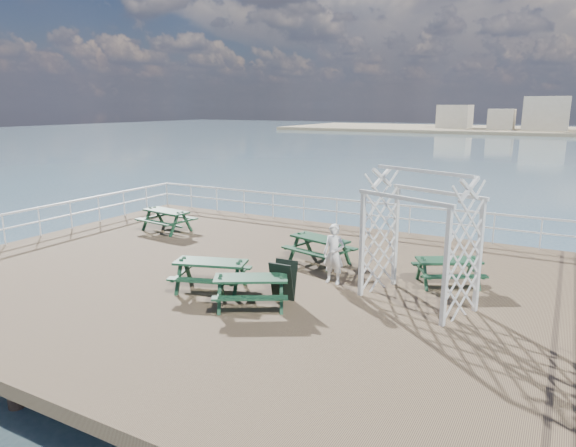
# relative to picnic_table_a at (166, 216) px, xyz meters

# --- Properties ---
(ground) EXTENTS (18.00, 14.00, 0.30)m
(ground) POSITION_rel_picnic_table_a_xyz_m (5.31, -2.83, -0.73)
(ground) COLOR brown
(ground) RESTS_ON ground
(railing) EXTENTS (17.77, 13.76, 1.10)m
(railing) POSITION_rel_picnic_table_a_xyz_m (5.24, -0.27, 0.29)
(railing) COLOR silver
(railing) RESTS_ON ground
(picnic_table_a) EXTENTS (2.06, 1.75, 0.91)m
(picnic_table_a) POSITION_rel_picnic_table_a_xyz_m (0.00, 0.00, 0.00)
(picnic_table_a) COLOR #12331E
(picnic_table_a) RESTS_ON ground
(picnic_table_b) EXTENTS (2.16, 1.90, 0.89)m
(picnic_table_b) POSITION_rel_picnic_table_a_xyz_m (6.86, -0.87, -0.01)
(picnic_table_b) COLOR #12331E
(picnic_table_b) RESTS_ON ground
(picnic_table_c) EXTENTS (2.10, 1.99, 0.81)m
(picnic_table_c) POSITION_rel_picnic_table_a_xyz_m (10.72, -1.02, -0.07)
(picnic_table_c) COLOR #12331E
(picnic_table_c) RESTS_ON ground
(picnic_table_d) EXTENTS (2.20, 1.97, 0.89)m
(picnic_table_d) POSITION_rel_picnic_table_a_xyz_m (5.41, -4.39, -0.01)
(picnic_table_d) COLOR #12331E
(picnic_table_d) RESTS_ON ground
(picnic_table_e) EXTENTS (2.19, 2.07, 0.84)m
(picnic_table_e) POSITION_rel_picnic_table_a_xyz_m (6.93, -4.84, -0.05)
(picnic_table_e) COLOR #12331E
(picnic_table_e) RESTS_ON ground
(trellis_arbor) EXTENTS (2.95, 2.26, 3.26)m
(trellis_arbor) POSITION_rel_picnic_table_a_xyz_m (10.31, -2.72, 0.86)
(trellis_arbor) COLOR silver
(trellis_arbor) RESTS_ON ground
(sandwich_board) EXTENTS (0.62, 0.47, 0.98)m
(sandwich_board) POSITION_rel_picnic_table_a_xyz_m (7.37, -4.06, -0.11)
(sandwich_board) COLOR black
(sandwich_board) RESTS_ON ground
(person) EXTENTS (0.61, 0.41, 1.63)m
(person) POSITION_rel_picnic_table_a_xyz_m (7.98, -2.37, 0.23)
(person) COLOR white
(person) RESTS_ON ground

